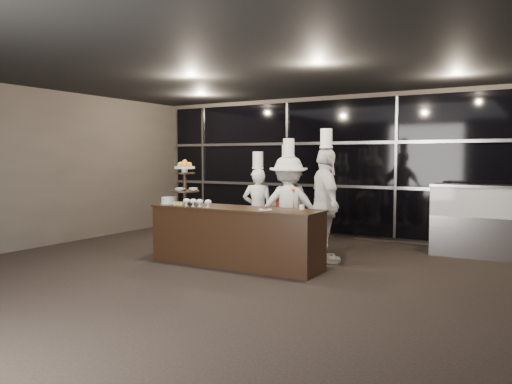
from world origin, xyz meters
The scene contains 14 objects.
room centered at (0.00, 0.00, 1.50)m, with size 10.00×10.00×10.00m.
window_wall centered at (0.00, 4.94, 1.50)m, with size 8.60×0.10×2.80m.
buffet_counter centered at (-0.42, 1.59, 0.47)m, with size 2.84×0.74×0.92m.
display_stand centered at (-1.42, 1.59, 1.34)m, with size 0.48×0.48×0.74m.
compotes centered at (-1.01, 1.37, 1.00)m, with size 0.54×0.11×0.12m.
layer_cake centered at (-1.72, 1.54, 0.97)m, with size 0.30×0.30×0.11m.
pastry_squares centered at (-1.39, 1.42, 0.95)m, with size 0.20×0.13×0.05m.
small_plate centered at (0.17, 1.49, 0.94)m, with size 0.20×0.20×0.05m.
chef_cup centered at (0.61, 1.84, 0.96)m, with size 0.08×0.08×0.07m, color white.
display_case centered at (2.76, 4.30, 0.69)m, with size 1.47×0.64×1.24m.
chef_a centered at (-0.71, 2.79, 0.79)m, with size 0.65×0.55×1.80m.
chef_b centered at (-0.16, 2.86, 0.83)m, with size 0.94×0.83×1.92m.
chef_c centered at (0.01, 2.58, 0.87)m, with size 1.28×1.10×2.02m.
chef_d centered at (0.72, 2.49, 0.94)m, with size 1.04×1.13×2.16m.
Camera 1 is at (3.80, -4.95, 1.70)m, focal length 35.00 mm.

